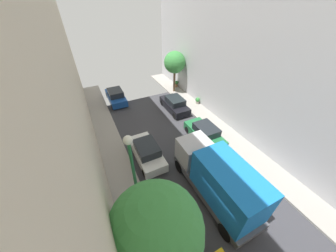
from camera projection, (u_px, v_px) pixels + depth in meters
ground at (225, 211)px, 10.91m from camera, size 32.00×32.00×0.00m
sidewalk_right at (280, 180)px, 12.64m from camera, size 2.00×44.00×0.15m
parked_car_left_3 at (147, 152)px, 13.92m from camera, size 1.78×4.20×1.57m
parked_car_left_4 at (116, 96)px, 21.27m from camera, size 1.78×4.20×1.57m
parked_car_right_2 at (205, 134)px, 15.72m from camera, size 1.78×4.20×1.57m
parked_car_right_3 at (175, 104)px, 19.76m from camera, size 1.78×4.20×1.57m
delivery_truck at (218, 179)px, 10.67m from camera, size 2.26×6.60×3.38m
street_tree_1 at (175, 63)px, 21.46m from camera, size 2.59×2.59×5.05m
street_tree_2 at (155, 230)px, 5.69m from camera, size 3.13×3.13×6.12m
potted_plant_1 at (198, 100)px, 20.80m from camera, size 0.52×0.52×0.77m
potted_plant_2 at (177, 83)px, 24.50m from camera, size 0.48×0.48×0.83m
lamp_post at (133, 167)px, 8.71m from camera, size 0.44×0.44×5.70m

